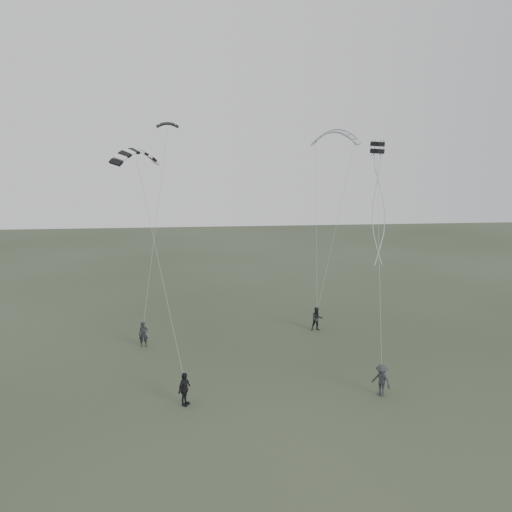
{
  "coord_description": "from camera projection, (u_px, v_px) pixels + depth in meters",
  "views": [
    {
      "loc": [
        -2.37,
        -27.37,
        12.87
      ],
      "look_at": [
        1.26,
        5.39,
        6.5
      ],
      "focal_mm": 35.0,
      "sensor_mm": 36.0,
      "label": 1
    }
  ],
  "objects": [
    {
      "name": "flyer_center",
      "position": [
        184.0,
        389.0,
        26.44
      ],
      "size": [
        0.91,
        1.15,
        1.82
      ],
      "primitive_type": "imported",
      "rotation": [
        0.0,
        0.0,
        1.05
      ],
      "color": "black",
      "rests_on": "ground"
    },
    {
      "name": "kite_striped",
      "position": [
        136.0,
        151.0,
        29.95
      ],
      "size": [
        3.17,
        3.13,
        1.46
      ],
      "primitive_type": null,
      "rotation": [
        0.32,
        0.0,
        0.77
      ],
      "color": "black",
      "rests_on": "flyer_center"
    },
    {
      "name": "flyer_right",
      "position": [
        317.0,
        319.0,
        38.11
      ],
      "size": [
        0.89,
        0.7,
        1.81
      ],
      "primitive_type": "imported",
      "rotation": [
        0.0,
        0.0,
        0.01
      ],
      "color": "black",
      "rests_on": "ground"
    },
    {
      "name": "ground",
      "position": [
        245.0,
        382.0,
        29.41
      ],
      "size": [
        140.0,
        140.0,
        0.0
      ],
      "primitive_type": "plane",
      "color": "#303E27",
      "rests_on": "ground"
    },
    {
      "name": "kite_box",
      "position": [
        377.0,
        148.0,
        31.34
      ],
      "size": [
        0.91,
        0.93,
        0.77
      ],
      "primitive_type": null,
      "rotation": [
        0.08,
        0.0,
        0.56
      ],
      "color": "black",
      "rests_on": "flyer_far"
    },
    {
      "name": "kite_pale_large",
      "position": [
        335.0,
        131.0,
        40.51
      ],
      "size": [
        4.15,
        3.12,
        1.82
      ],
      "primitive_type": null,
      "rotation": [
        0.22,
        0.0,
        -0.52
      ],
      "color": "#A7A9AC",
      "rests_on": "flyer_right"
    },
    {
      "name": "kite_dark_small",
      "position": [
        167.0,
        123.0,
        38.13
      ],
      "size": [
        1.73,
        0.77,
        0.68
      ],
      "primitive_type": null,
      "rotation": [
        0.34,
        0.0,
        0.07
      ],
      "color": "black",
      "rests_on": "flyer_left"
    },
    {
      "name": "flyer_left",
      "position": [
        143.0,
        334.0,
        34.81
      ],
      "size": [
        0.7,
        0.51,
        1.77
      ],
      "primitive_type": "imported",
      "rotation": [
        0.0,
        0.0,
        0.14
      ],
      "color": "black",
      "rests_on": "ground"
    },
    {
      "name": "flyer_far",
      "position": [
        381.0,
        380.0,
        27.53
      ],
      "size": [
        1.22,
        1.34,
        1.8
      ],
      "primitive_type": "imported",
      "rotation": [
        0.0,
        0.0,
        -0.95
      ],
      "color": "#2F2F34",
      "rests_on": "ground"
    }
  ]
}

